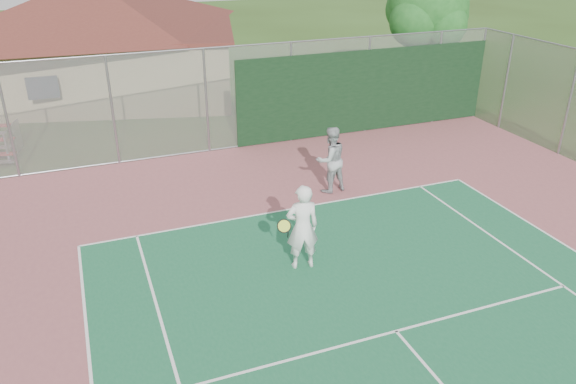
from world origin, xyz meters
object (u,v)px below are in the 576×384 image
(player_white_front, at_px, (302,228))
(tree, at_px, (430,9))
(clubhouse, at_px, (96,34))
(player_grey_back, at_px, (330,160))

(player_white_front, bearing_deg, tree, -125.02)
(clubhouse, height_order, tree, tree)
(clubhouse, xyz_separation_m, player_grey_back, (5.24, -13.12, -1.77))
(tree, relative_size, player_white_front, 2.88)
(clubhouse, distance_m, tree, 14.59)
(player_white_front, bearing_deg, clubhouse, -72.02)
(tree, bearing_deg, clubhouse, 159.70)
(tree, distance_m, player_white_front, 15.96)
(clubhouse, height_order, player_white_front, clubhouse)
(tree, bearing_deg, player_grey_back, -136.19)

